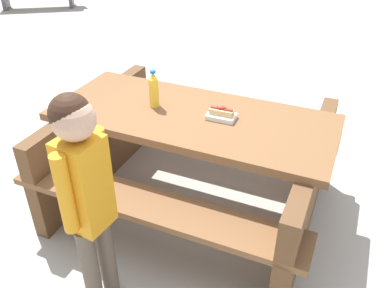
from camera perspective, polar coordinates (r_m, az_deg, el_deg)
ground_plane at (r=3.02m, az=-0.00°, el=-8.44°), size 30.00×30.00×0.00m
picnic_table at (r=2.75m, az=-0.00°, el=-1.41°), size 2.13×1.87×0.75m
soda_bottle at (r=2.65m, az=-5.37°, el=7.55°), size 0.06×0.06×0.25m
hotdog_tray at (r=2.53m, az=4.14°, el=4.19°), size 0.21×0.16×0.08m
child_in_coat at (r=1.95m, az=-14.79°, el=-5.50°), size 0.21×0.31×1.27m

